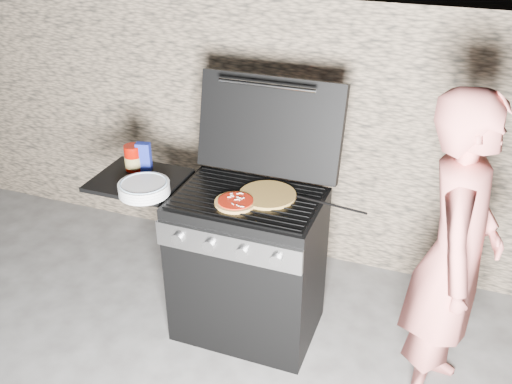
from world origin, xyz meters
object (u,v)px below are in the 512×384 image
(gas_grill, at_px, (208,257))
(sauce_jar, at_px, (133,158))
(pizza_topped, at_px, (236,202))
(person, at_px, (454,258))

(gas_grill, distance_m, sauce_jar, 0.73)
(gas_grill, height_order, sauce_jar, sauce_jar)
(pizza_topped, relative_size, person, 0.13)
(sauce_jar, bearing_deg, person, -5.48)
(person, bearing_deg, sauce_jar, 87.18)
(pizza_topped, xyz_separation_m, person, (1.11, 0.00, -0.09))
(gas_grill, height_order, pizza_topped, pizza_topped)
(gas_grill, distance_m, pizza_topped, 0.52)
(pizza_topped, bearing_deg, person, 0.08)
(gas_grill, relative_size, pizza_topped, 6.04)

